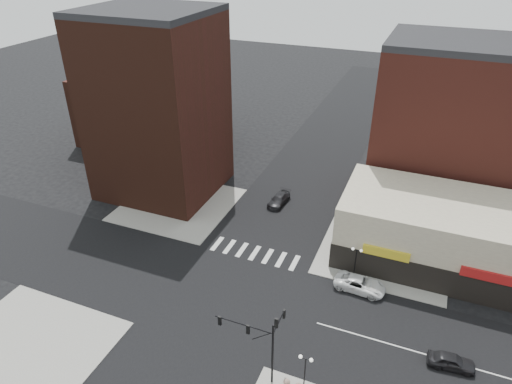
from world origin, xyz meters
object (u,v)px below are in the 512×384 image
(white_suv, at_px, (360,284))
(traffic_signal, at_px, (263,336))
(street_lamp_se_a, at_px, (305,365))
(dark_sedan_east, at_px, (451,361))
(street_lamp_ne, at_px, (356,256))
(dark_sedan_north, at_px, (279,200))

(white_suv, bearing_deg, traffic_signal, 161.41)
(street_lamp_se_a, height_order, dark_sedan_east, street_lamp_se_a)
(street_lamp_ne, relative_size, white_suv, 0.75)
(dark_sedan_east, bearing_deg, white_suv, 48.10)
(traffic_signal, bearing_deg, dark_sedan_north, 106.86)
(traffic_signal, bearing_deg, white_suv, 68.16)
(traffic_signal, relative_size, street_lamp_se_a, 1.87)
(white_suv, bearing_deg, street_lamp_se_a, 175.47)
(street_lamp_ne, distance_m, dark_sedan_east, 13.85)
(street_lamp_ne, xyz_separation_m, dark_sedan_north, (-13.25, 12.17, -2.59))
(street_lamp_ne, xyz_separation_m, white_suv, (0.98, -1.50, -2.52))
(street_lamp_se_a, xyz_separation_m, street_lamp_ne, (1.00, 16.00, 0.00))
(dark_sedan_east, bearing_deg, street_lamp_ne, 45.47)
(white_suv, height_order, dark_sedan_north, white_suv)
(white_suv, height_order, dark_sedan_east, white_suv)
(white_suv, distance_m, dark_sedan_east, 11.92)
(dark_sedan_east, bearing_deg, street_lamp_se_a, 117.25)
(street_lamp_se_a, bearing_deg, street_lamp_ne, 86.42)
(white_suv, bearing_deg, dark_sedan_east, -123.24)
(street_lamp_se_a, height_order, white_suv, street_lamp_se_a)
(traffic_signal, height_order, street_lamp_ne, traffic_signal)
(street_lamp_se_a, bearing_deg, dark_sedan_east, 32.67)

